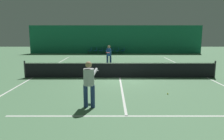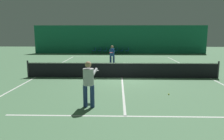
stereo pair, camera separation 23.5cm
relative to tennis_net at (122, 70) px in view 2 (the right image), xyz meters
The scene contains 19 objects.
ground_plane 0.51m from the tennis_net, ahead, with size 60.00×60.00×0.00m, color #56845B.
backdrop_curtain 16.04m from the tennis_net, 90.00° to the left, with size 23.00×0.12×3.73m.
court_line_baseline_far 11.91m from the tennis_net, 90.00° to the left, with size 11.00×0.10×0.00m.
court_line_service_far 6.42m from the tennis_net, 90.00° to the left, with size 8.25×0.10×0.00m.
court_line_service_near 6.42m from the tennis_net, 90.00° to the right, with size 8.25×0.10×0.00m.
court_line_sideline_left 5.52m from the tennis_net, behind, with size 0.10×23.80×0.00m.
court_line_sideline_right 5.52m from the tennis_net, ahead, with size 0.10×23.80×0.00m.
court_line_centre 0.51m from the tennis_net, ahead, with size 0.10×12.80×0.00m.
tennis_net is the anchor object (origin of this frame).
player_near 5.65m from the tennis_net, 103.86° to the right, with size 0.59×1.43×1.76m.
player_far 5.04m from the tennis_net, 98.63° to the left, with size 0.46×1.39×1.72m.
courtside_chair_0 15.79m from the tennis_net, 102.30° to the left, with size 0.44×0.44×0.84m.
courtside_chair_1 15.65m from the tennis_net, 99.70° to the left, with size 0.44×0.44×0.84m.
courtside_chair_2 15.55m from the tennis_net, 97.05° to the left, with size 0.44×0.44×0.84m.
courtside_chair_3 15.47m from the tennis_net, 94.38° to the left, with size 0.44×0.44×0.84m.
courtside_chair_4 15.44m from the tennis_net, 91.68° to the left, with size 0.44×0.44×0.84m.
courtside_chair_5 15.43m from the tennis_net, 88.98° to the left, with size 0.44×0.44×0.84m.
courtside_chair_6 15.46m from the tennis_net, 86.28° to the left, with size 0.44×0.44×0.84m.
tennis_ball 4.33m from the tennis_net, 61.14° to the right, with size 0.07×0.07×0.07m.
Camera 2 is at (-0.26, -13.45, 2.82)m, focal length 35.00 mm.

